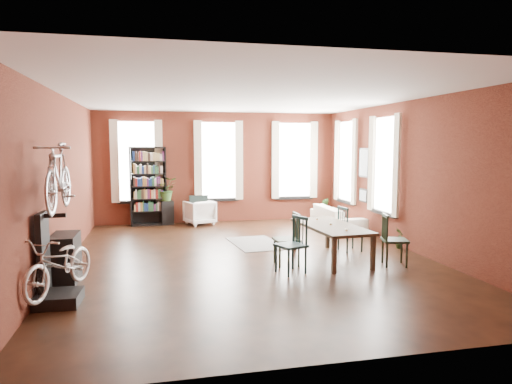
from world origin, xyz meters
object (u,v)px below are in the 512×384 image
object	(u,v)px
bike_trainer	(59,299)
bicycle_floor	(59,237)
dining_chair_b	(287,239)
dining_chair_d	(350,229)
console_table	(65,258)
cream_sofa	(337,214)
dining_table	(330,242)
white_armchair	(200,211)
dining_chair_a	(291,245)
bookshelf	(149,186)
dining_chair_c	(395,240)
plant_stand	(167,213)

from	to	relation	value
bike_trainer	bicycle_floor	world-z (taller)	bicycle_floor
dining_chair_b	dining_chair_d	size ratio (longest dim) A/B	1.03
console_table	bicycle_floor	distance (m)	1.23
cream_sofa	dining_table	bearing A→B (deg)	155.22
dining_chair_d	white_armchair	size ratio (longest dim) A/B	1.26
cream_sofa	bike_trainer	xyz separation A→B (m)	(-6.12, -4.62, -0.32)
dining_chair_a	bookshelf	world-z (taller)	bookshelf
dining_chair_c	dining_chair_b	bearing A→B (deg)	92.22
bookshelf	console_table	xyz separation A→B (m)	(-1.28, -5.20, -0.70)
dining_chair_d	bookshelf	size ratio (longest dim) A/B	0.43
plant_stand	dining_chair_d	bearing A→B (deg)	-47.80
dining_table	dining_chair_b	world-z (taller)	dining_chair_b
dining_chair_c	cream_sofa	bearing A→B (deg)	9.37
dining_table	dining_chair_c	world-z (taller)	dining_chair_c
dining_chair_b	bike_trainer	bearing A→B (deg)	-70.43
dining_chair_d	console_table	distance (m)	5.62
dining_chair_a	console_table	bearing A→B (deg)	-114.52
bookshelf	plant_stand	world-z (taller)	bookshelf
bookshelf	bicycle_floor	xyz separation A→B (m)	(-1.14, -6.29, -0.14)
dining_chair_c	bookshelf	world-z (taller)	bookshelf
dining_chair_a	dining_chair_c	bearing A→B (deg)	71.55
dining_chair_a	dining_chair_b	distance (m)	0.54
cream_sofa	console_table	size ratio (longest dim) A/B	2.60
dining_chair_b	bike_trainer	xyz separation A→B (m)	(-3.76, -1.37, -0.40)
console_table	dining_table	bearing A→B (deg)	5.51
white_armchair	plant_stand	size ratio (longest dim) A/B	1.11
dining_chair_c	bicycle_floor	world-z (taller)	bicycle_floor
console_table	dining_chair_c	bearing A→B (deg)	-2.00
dining_table	dining_chair_c	bearing A→B (deg)	-37.73
dining_table	plant_stand	distance (m)	5.64
dining_chair_a	plant_stand	bearing A→B (deg)	179.92
plant_stand	bicycle_floor	world-z (taller)	bicycle_floor
dining_chair_c	bicycle_floor	bearing A→B (deg)	114.11
plant_stand	dining_chair_a	bearing A→B (deg)	-69.69
dining_chair_b	plant_stand	world-z (taller)	dining_chair_b
dining_chair_a	console_table	size ratio (longest dim) A/B	1.25
dining_chair_d	bicycle_floor	size ratio (longest dim) A/B	0.60
bookshelf	bicycle_floor	world-z (taller)	bookshelf
dining_table	dining_chair_b	xyz separation A→B (m)	(-0.96, -0.21, 0.14)
dining_chair_b	dining_chair_d	xyz separation A→B (m)	(1.65, 0.81, -0.01)
plant_stand	bicycle_floor	xyz separation A→B (m)	(-1.63, -6.29, 0.62)
cream_sofa	bicycle_floor	distance (m)	7.65
bike_trainer	bicycle_floor	size ratio (longest dim) A/B	0.37
dining_chair_b	cream_sofa	xyz separation A→B (m)	(2.36, 3.24, -0.08)
bookshelf	white_armchair	bearing A→B (deg)	-8.30
dining_chair_a	dining_chair_b	bearing A→B (deg)	151.41
dining_table	console_table	distance (m)	4.85
bicycle_floor	bookshelf	bearing A→B (deg)	101.47
dining_table	dining_chair_b	size ratio (longest dim) A/B	2.07
dining_chair_b	cream_sofa	bearing A→B (deg)	143.42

